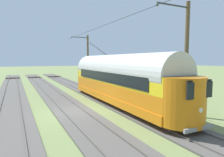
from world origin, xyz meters
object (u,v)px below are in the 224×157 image
catenary_pole_foreground (88,59)px  catenary_pole_mid_near (186,57)px  switch_stand (100,85)px  vintage_streetcar (117,78)px

catenary_pole_foreground → catenary_pole_mid_near: same height
catenary_pole_foreground → switch_stand: size_ratio=6.23×
catenary_pole_foreground → catenary_pole_mid_near: 19.79m
vintage_streetcar → switch_stand: 8.20m
vintage_streetcar → switch_stand: vintage_streetcar is taller
catenary_pole_mid_near → switch_stand: size_ratio=6.23×
vintage_streetcar → catenary_pole_foreground: catenary_pole_foreground is taller
vintage_streetcar → switch_stand: size_ratio=13.71×
vintage_streetcar → catenary_pole_foreground: 15.05m
vintage_streetcar → catenary_pole_mid_near: size_ratio=2.20×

